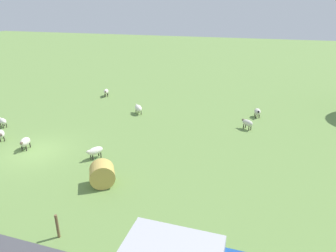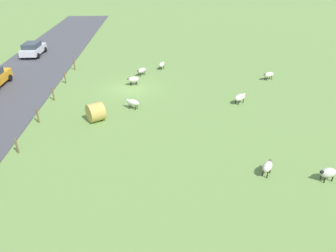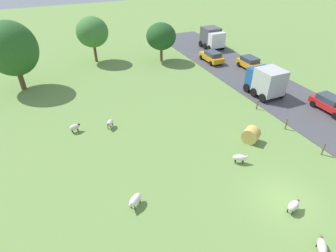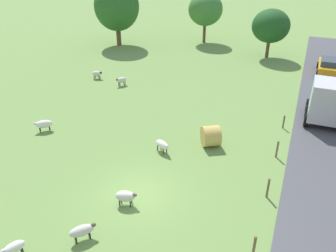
{
  "view_description": "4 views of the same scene",
  "coord_description": "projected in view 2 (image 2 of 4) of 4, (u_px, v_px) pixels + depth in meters",
  "views": [
    {
      "loc": [
        14.74,
        14.05,
        9.32
      ],
      "look_at": [
        -4.62,
        7.98,
        1.11
      ],
      "focal_mm": 32.27,
      "sensor_mm": 36.0,
      "label": 1
    },
    {
      "loc": [
        -2.35,
        27.65,
        10.94
      ],
      "look_at": [
        -3.12,
        8.69,
        0.68
      ],
      "focal_mm": 33.94,
      "sensor_mm": 36.0,
      "label": 2
    },
    {
      "loc": [
        -12.32,
        -8.25,
        14.44
      ],
      "look_at": [
        -3.83,
        10.56,
        0.66
      ],
      "focal_mm": 29.25,
      "sensor_mm": 36.0,
      "label": 3
    },
    {
      "loc": [
        6.83,
        -12.4,
        11.81
      ],
      "look_at": [
        -0.67,
        5.81,
        1.11
      ],
      "focal_mm": 36.16,
      "sensor_mm": 36.0,
      "label": 4
    }
  ],
  "objects": [
    {
      "name": "fence_post_4",
      "position": [
        17.0,
        146.0,
        19.67
      ],
      "size": [
        0.12,
        0.12,
        1.01
      ],
      "primitive_type": "cylinder",
      "color": "brown",
      "rests_on": "ground_plane"
    },
    {
      "name": "road_strip",
      "position": [
        10.0,
        90.0,
        29.02
      ],
      "size": [
        8.0,
        80.0,
        0.06
      ],
      "primitive_type": "cube",
      "color": "#47474C",
      "rests_on": "ground_plane"
    },
    {
      "name": "ground_plane",
      "position": [
        131.0,
        89.0,
        29.42
      ],
      "size": [
        160.0,
        160.0,
        0.0
      ],
      "primitive_type": "plane",
      "color": "#6B8E47"
    },
    {
      "name": "sheep_6",
      "position": [
        240.0,
        97.0,
        26.25
      ],
      "size": [
        1.26,
        1.16,
        0.82
      ],
      "color": "silver",
      "rests_on": "ground_plane"
    },
    {
      "name": "sheep_1",
      "position": [
        133.0,
        103.0,
        25.36
      ],
      "size": [
        1.2,
        0.94,
        0.79
      ],
      "color": "silver",
      "rests_on": "ground_plane"
    },
    {
      "name": "fence_post_1",
      "position": [
        65.0,
        78.0,
        30.4
      ],
      "size": [
        0.12,
        0.12,
        1.08
      ],
      "primitive_type": "cylinder",
      "color": "brown",
      "rests_on": "ground_plane"
    },
    {
      "name": "sheep_4",
      "position": [
        162.0,
        65.0,
        34.2
      ],
      "size": [
        0.81,
        1.07,
        0.75
      ],
      "color": "silver",
      "rests_on": "ground_plane"
    },
    {
      "name": "sheep_2",
      "position": [
        133.0,
        80.0,
        29.98
      ],
      "size": [
        1.17,
        0.81,
        0.83
      ],
      "color": "beige",
      "rests_on": "ground_plane"
    },
    {
      "name": "fence_post_0",
      "position": [
        74.0,
        64.0,
        33.93
      ],
      "size": [
        0.12,
        0.12,
        1.29
      ],
      "primitive_type": "cylinder",
      "color": "brown",
      "rests_on": "ground_plane"
    },
    {
      "name": "car_3",
      "position": [
        33.0,
        49.0,
        38.56
      ],
      "size": [
        2.14,
        4.37,
        1.59
      ],
      "color": "silver",
      "rests_on": "road_strip"
    },
    {
      "name": "sheep_3",
      "position": [
        328.0,
        173.0,
        17.22
      ],
      "size": [
        1.07,
        0.73,
        0.79
      ],
      "color": "beige",
      "rests_on": "ground_plane"
    },
    {
      "name": "sheep_5",
      "position": [
        267.0,
        166.0,
        17.68
      ],
      "size": [
        0.95,
        1.07,
        0.8
      ],
      "color": "beige",
      "rests_on": "ground_plane"
    },
    {
      "name": "fence_post_2",
      "position": [
        53.0,
        94.0,
        26.79
      ],
      "size": [
        0.12,
        0.12,
        1.18
      ],
      "primitive_type": "cylinder",
      "color": "brown",
      "rests_on": "ground_plane"
    },
    {
      "name": "sheep_0",
      "position": [
        142.0,
        70.0,
        32.45
      ],
      "size": [
        1.12,
        1.17,
        0.77
      ],
      "color": "beige",
      "rests_on": "ground_plane"
    },
    {
      "name": "hay_bale_0",
      "position": [
        96.0,
        112.0,
        23.47
      ],
      "size": [
        1.66,
        1.75,
        1.37
      ],
      "primitive_type": "cylinder",
      "rotation": [
        1.57,
        0.0,
        2.11
      ],
      "color": "tan",
      "rests_on": "ground_plane"
    },
    {
      "name": "fence_post_3",
      "position": [
        38.0,
        116.0,
        23.22
      ],
      "size": [
        0.12,
        0.12,
        1.15
      ],
      "primitive_type": "cylinder",
      "color": "brown",
      "rests_on": "ground_plane"
    },
    {
      "name": "sheep_7",
      "position": [
        269.0,
        75.0,
        31.26
      ],
      "size": [
        1.24,
        0.87,
        0.78
      ],
      "color": "silver",
      "rests_on": "ground_plane"
    }
  ]
}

